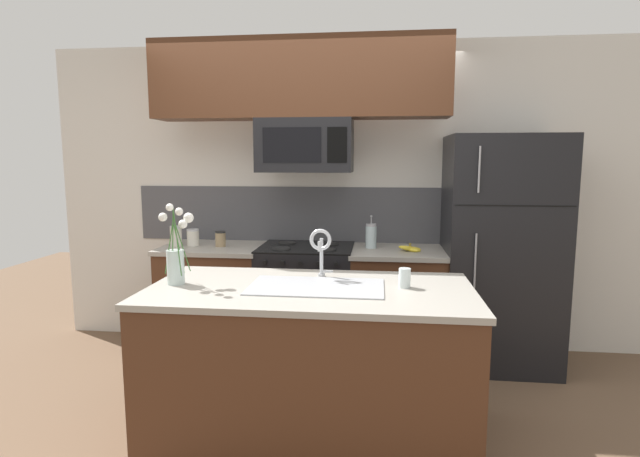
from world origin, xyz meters
TOP-DOWN VIEW (x-y plane):
  - ground_plane at (0.00, 0.00)m, footprint 10.00×10.00m
  - rear_partition at (0.30, 1.28)m, footprint 5.20×0.10m
  - splash_band at (0.00, 1.22)m, footprint 3.11×0.01m
  - back_counter_left at (-0.79, 0.90)m, footprint 0.84×0.65m
  - back_counter_right at (0.74, 0.90)m, footprint 0.76×0.65m
  - stove_range at (0.00, 0.90)m, footprint 0.76×0.64m
  - microwave at (0.00, 0.88)m, footprint 0.74×0.40m
  - upper_cabinet_band at (-0.04, 0.85)m, footprint 2.30×0.34m
  - refrigerator at (1.54, 0.92)m, footprint 0.86×0.74m
  - storage_jar_tall at (-1.09, 0.86)m, footprint 0.10×0.10m
  - storage_jar_medium at (-0.96, 0.89)m, footprint 0.10×0.10m
  - storage_jar_short at (-0.72, 0.89)m, footprint 0.09×0.09m
  - banana_bunch at (0.83, 0.84)m, footprint 0.19×0.12m
  - french_press at (0.53, 0.96)m, footprint 0.09×0.09m
  - island_counter at (0.20, -0.35)m, footprint 1.84×0.92m
  - kitchen_sink at (0.24, -0.35)m, footprint 0.76×0.44m
  - sink_faucet at (0.24, -0.13)m, footprint 0.14×0.14m
  - drinking_glass at (0.73, -0.29)m, footprint 0.07×0.07m
  - flower_vase at (-0.57, -0.37)m, footprint 0.18×0.18m

SIDE VIEW (x-z plane):
  - ground_plane at x=0.00m, z-range 0.00..0.00m
  - island_counter at x=0.20m, z-range 0.00..0.91m
  - back_counter_left at x=-0.79m, z-range 0.00..0.91m
  - back_counter_right at x=0.74m, z-range 0.00..0.91m
  - stove_range at x=0.00m, z-range 0.00..0.93m
  - kitchen_sink at x=0.24m, z-range 0.76..0.92m
  - refrigerator at x=1.54m, z-range 0.00..1.81m
  - banana_bunch at x=0.83m, z-range 0.89..0.97m
  - drinking_glass at x=0.73m, z-range 0.91..1.02m
  - storage_jar_short at x=-0.72m, z-range 0.91..1.04m
  - storage_jar_medium at x=-0.96m, z-range 0.91..1.05m
  - storage_jar_tall at x=-1.09m, z-range 0.91..1.08m
  - french_press at x=0.53m, z-range 0.88..1.14m
  - flower_vase at x=-0.57m, z-range 0.82..1.29m
  - sink_faucet at x=0.24m, z-range 0.95..1.26m
  - splash_band at x=0.00m, z-range 0.91..1.39m
  - rear_partition at x=0.30m, z-range 0.00..2.60m
  - microwave at x=0.00m, z-range 1.53..1.94m
  - upper_cabinet_band at x=-0.04m, z-range 1.94..2.54m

